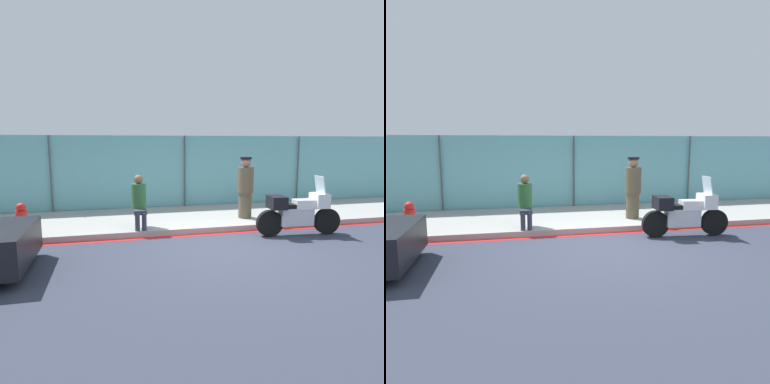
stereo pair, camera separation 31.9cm
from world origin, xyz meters
TOP-DOWN VIEW (x-y plane):
  - ground_plane at (0.00, 0.00)m, footprint 120.00×120.00m
  - sidewalk at (0.00, 2.67)m, footprint 30.30×2.97m
  - curb_paint_stripe at (0.00, 1.10)m, footprint 30.30×0.18m
  - storefront_fence at (-0.00, 4.25)m, footprint 28.79×0.17m
  - motorcycle at (1.99, 0.54)m, footprint 2.10×0.60m
  - officer_standing at (1.24, 2.05)m, footprint 0.44×0.44m
  - person_seated_on_curb at (-1.69, 1.65)m, footprint 0.36×0.66m
  - fire_hydrant at (-4.42, 1.90)m, footprint 0.25×0.31m

SIDE VIEW (x-z plane):
  - ground_plane at x=0.00m, z-range 0.00..0.00m
  - curb_paint_stripe at x=0.00m, z-range 0.00..0.01m
  - sidewalk at x=0.00m, z-range 0.00..0.14m
  - fire_hydrant at x=-4.42m, z-range 0.14..0.81m
  - motorcycle at x=1.99m, z-range -0.14..1.29m
  - person_seated_on_curb at x=-1.69m, z-range 0.21..1.50m
  - officer_standing at x=1.24m, z-range 0.15..1.83m
  - storefront_fence at x=0.00m, z-range 0.00..2.43m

